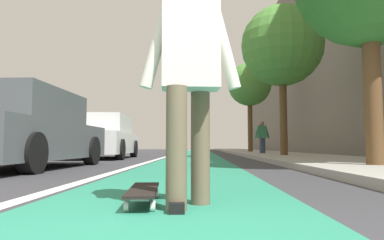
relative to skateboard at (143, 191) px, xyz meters
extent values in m
plane|color=#38383D|center=(8.47, -0.17, -0.09)|extent=(80.00, 80.00, 0.00)
cube|color=#288466|center=(22.47, -0.17, -0.09)|extent=(56.00, 2.02, 0.00)
cube|color=silver|center=(18.47, 0.99, -0.09)|extent=(52.00, 0.16, 0.01)
cube|color=#9E9B93|center=(16.47, -3.70, -0.04)|extent=(52.00, 3.20, 0.12)
cube|color=slate|center=(20.47, -6.89, 5.64)|extent=(40.00, 1.20, 11.48)
cylinder|color=white|center=(0.29, 0.11, -0.06)|extent=(0.07, 0.04, 0.07)
cylinder|color=white|center=(0.31, -0.06, -0.06)|extent=(0.07, 0.04, 0.07)
cylinder|color=white|center=(-0.31, 0.06, -0.06)|extent=(0.07, 0.04, 0.07)
cylinder|color=white|center=(-0.29, -0.11, -0.06)|extent=(0.07, 0.04, 0.07)
cube|color=silver|center=(0.30, 0.03, -0.01)|extent=(0.07, 0.12, 0.02)
cube|color=silver|center=(-0.30, -0.03, -0.01)|extent=(0.07, 0.12, 0.02)
cube|color=black|center=(0.00, 0.00, 0.01)|extent=(0.85, 0.27, 0.02)
cylinder|color=brown|center=(-0.28, -0.26, 0.32)|extent=(0.14, 0.14, 0.82)
cylinder|color=brown|center=(0.00, -0.42, 0.32)|extent=(0.14, 0.14, 0.82)
cube|color=black|center=(-0.28, -0.26, -0.06)|extent=(0.27, 0.12, 0.07)
cube|color=silver|center=(-0.15, -0.35, 1.03)|extent=(0.27, 0.42, 0.60)
cylinder|color=silver|center=(-0.17, -0.11, 1.03)|extent=(0.11, 0.24, 0.60)
cylinder|color=silver|center=(-0.13, -0.59, 1.03)|extent=(0.11, 0.24, 0.60)
cube|color=#4C5156|center=(4.07, 3.00, 0.44)|extent=(4.41, 1.98, 0.70)
cube|color=#4C5156|center=(3.92, 3.00, 1.09)|extent=(2.44, 1.79, 0.60)
cube|color=#4C606B|center=(5.12, 2.97, 1.09)|extent=(0.08, 1.66, 0.51)
cylinder|color=black|center=(5.44, 3.86, 0.23)|extent=(0.64, 0.23, 0.64)
cylinder|color=black|center=(5.40, 2.07, 0.23)|extent=(0.64, 0.23, 0.64)
cylinder|color=black|center=(2.69, 2.14, 0.23)|extent=(0.64, 0.23, 0.64)
cube|color=silver|center=(9.62, 2.99, 0.44)|extent=(4.57, 2.00, 0.70)
cube|color=silver|center=(9.47, 2.98, 1.09)|extent=(2.54, 1.77, 0.60)
cube|color=#4C606B|center=(10.70, 3.03, 1.09)|extent=(0.10, 1.60, 0.51)
cylinder|color=black|center=(10.98, 3.91, 0.23)|extent=(0.65, 0.25, 0.65)
cylinder|color=black|center=(11.05, 2.19, 0.23)|extent=(0.65, 0.25, 0.65)
cylinder|color=black|center=(8.19, 3.80, 0.23)|extent=(0.65, 0.25, 0.65)
cylinder|color=black|center=(8.26, 2.07, 0.23)|extent=(0.65, 0.25, 0.65)
cylinder|color=#2D2D2D|center=(17.81, 1.39, 1.57)|extent=(0.12, 0.12, 3.32)
cube|color=black|center=(17.81, 1.39, 3.63)|extent=(0.24, 0.28, 0.80)
sphere|color=red|center=(17.94, 1.39, 3.89)|extent=(0.16, 0.16, 0.16)
sphere|color=#392907|center=(17.94, 1.39, 3.63)|extent=(0.16, 0.16, 0.16)
sphere|color=black|center=(17.94, 1.39, 3.37)|extent=(0.16, 0.16, 0.16)
cylinder|color=brown|center=(3.33, -3.30, 1.16)|extent=(0.28, 0.28, 2.51)
cylinder|color=brown|center=(9.73, -3.30, 1.40)|extent=(0.26, 0.26, 2.98)
sphere|color=#4C8C38|center=(9.73, -3.30, 3.89)|extent=(2.88, 2.88, 2.88)
cylinder|color=brown|center=(18.10, -3.30, 1.50)|extent=(0.27, 0.27, 3.19)
sphere|color=#4C8C38|center=(18.10, -3.30, 3.99)|extent=(2.56, 2.56, 2.56)
cylinder|color=#384260|center=(13.07, -3.19, 0.29)|extent=(0.13, 0.13, 0.77)
cylinder|color=#384260|center=(12.82, -3.02, 0.29)|extent=(0.13, 0.13, 0.77)
cube|color=black|center=(13.07, -3.19, -0.06)|extent=(0.24, 0.09, 0.07)
cube|color=#33724C|center=(12.95, -3.10, 0.96)|extent=(0.22, 0.37, 0.56)
cylinder|color=#33724C|center=(12.95, -3.32, 0.96)|extent=(0.08, 0.22, 0.57)
cylinder|color=#33724C|center=(12.95, -2.87, 0.96)|extent=(0.08, 0.22, 0.57)
sphere|color=#936B4C|center=(12.95, -3.10, 1.34)|extent=(0.21, 0.21, 0.21)
camera|label=1|loc=(-2.60, -0.42, 0.33)|focal=33.00mm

